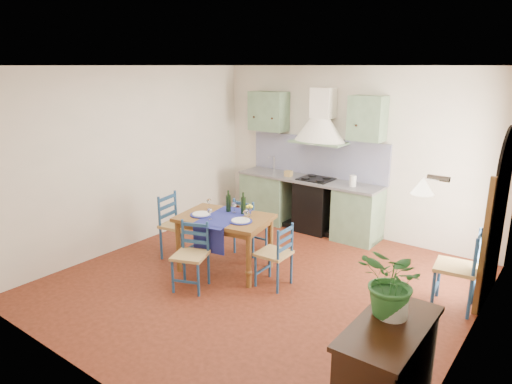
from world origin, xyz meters
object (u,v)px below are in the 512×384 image
Objects in this scene: chair_near at (191,255)px; sideboard at (385,374)px; potted_plant at (394,283)px; dining_table at (225,223)px.

sideboard reaches higher than chair_near.
chair_near is 1.54× the size of potted_plant.
potted_plant reaches higher than sideboard.
sideboard is 1.85× the size of potted_plant.
dining_table is at bearing 152.73° from sideboard.
dining_table reaches higher than chair_near.
dining_table reaches higher than sideboard.
sideboard is at bearing -27.27° from dining_table.
potted_plant is at bearing 106.82° from sideboard.
potted_plant reaches higher than chair_near.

